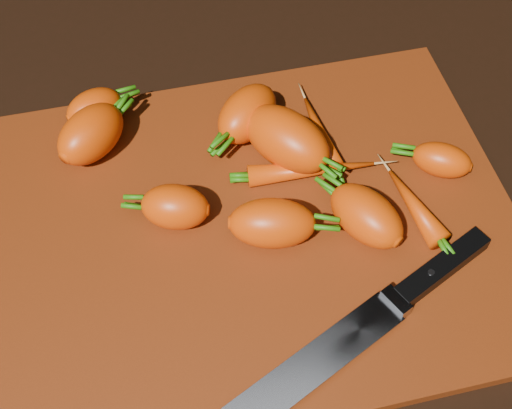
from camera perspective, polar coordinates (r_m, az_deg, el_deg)
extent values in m
cube|color=black|center=(0.70, 0.19, -2.32)|extent=(2.00, 2.00, 0.01)
cube|color=maroon|center=(0.69, 0.19, -1.82)|extent=(0.50, 0.40, 0.01)
ellipsoid|color=#E73F00|center=(0.74, -13.07, 5.52)|extent=(0.09, 0.09, 0.05)
ellipsoid|color=#E73F00|center=(0.68, -6.49, -0.19)|extent=(0.08, 0.06, 0.04)
ellipsoid|color=#E73F00|center=(0.72, 2.46, 5.27)|extent=(0.11, 0.11, 0.06)
ellipsoid|color=#E73F00|center=(0.67, 8.82, -0.90)|extent=(0.08, 0.09, 0.05)
ellipsoid|color=#E73F00|center=(0.75, -0.70, 7.28)|extent=(0.09, 0.09, 0.05)
ellipsoid|color=#E73F00|center=(0.78, -12.80, 7.54)|extent=(0.07, 0.06, 0.04)
ellipsoid|color=#E73F00|center=(0.74, 14.64, 3.47)|extent=(0.07, 0.06, 0.04)
ellipsoid|color=#E73F00|center=(0.75, 5.08, 5.84)|extent=(0.02, 0.10, 0.02)
ellipsoid|color=#E73F00|center=(0.72, 4.45, 2.78)|extent=(0.13, 0.04, 0.02)
ellipsoid|color=#E73F00|center=(0.70, 12.55, -0.06)|extent=(0.04, 0.10, 0.02)
ellipsoid|color=#E73F00|center=(0.66, 1.30, -1.51)|extent=(0.09, 0.07, 0.05)
cube|color=gray|center=(0.61, 4.79, -12.54)|extent=(0.02, 0.03, 0.01)
cube|color=black|center=(0.63, 8.87, -9.44)|extent=(0.11, 0.06, 0.02)
cylinder|color=#B2B2B7|center=(0.62, 7.87, -9.97)|extent=(0.01, 0.01, 0.00)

